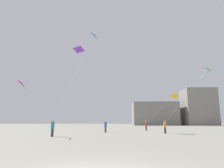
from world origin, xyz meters
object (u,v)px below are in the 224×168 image
Objects in this scene: kite_magenta_diamond at (21,83)px; person_in_red at (146,125)px; kite_amber_delta at (174,96)px; building_left_hall at (154,114)px; kite_cobalt_diamond at (94,35)px; person_in_orange at (165,126)px; kite_violet_delta at (79,51)px; person_in_teal at (53,127)px; person_in_blue at (105,126)px; building_centre_hall at (198,107)px; kite_emerald_diamond at (208,69)px.

person_in_red is at bearing 43.68° from kite_magenta_diamond.
kite_amber_delta reaches higher than person_in_red.
kite_cobalt_diamond is at bearing -105.89° from building_left_hall.
kite_amber_delta reaches higher than person_in_orange.
kite_violet_delta reaches higher than kite_magenta_diamond.
person_in_teal is (-11.34, -14.67, 0.00)m from person_in_red.
kite_violet_delta is at bearing -128.64° from person_in_orange.
person_in_teal is 1.02× the size of person_in_blue.
building_left_hall reaches higher than person_in_red.
building_centre_hall reaches higher than building_left_hall.
person_in_blue is at bearing 75.49° from kite_cobalt_diamond.
person_in_orange is 0.09× the size of building_left_hall.
kite_emerald_diamond is 15.49m from kite_cobalt_diamond.
kite_cobalt_diamond is 0.60× the size of building_left_hall.
kite_emerald_diamond is (7.00, -9.12, 7.28)m from person_in_red.
kite_amber_delta is (12.11, 8.24, 5.13)m from person_in_blue.
kite_emerald_diamond is at bearing -93.93° from building_left_hall.
building_centre_hall is (40.87, 66.65, 6.70)m from person_in_teal.
kite_amber_delta is 0.87× the size of kite_emerald_diamond.
person_in_orange is 1.00× the size of person_in_blue.
kite_magenta_diamond is at bearing -141.53° from kite_amber_delta.
person_in_red is at bearing 54.99° from kite_cobalt_diamond.
person_in_red reaches higher than person_in_blue.
kite_emerald_diamond reaches higher than person_in_orange.
kite_violet_delta is at bearing -161.11° from kite_amber_delta.
kite_amber_delta is 55.43m from building_centre_hall.
person_in_orange is 0.11× the size of building_centre_hall.
person_in_teal is at bearing -107.75° from building_left_hall.
kite_magenta_diamond is 75.95m from building_left_hall.
person_in_teal is at bearing 148.16° from person_in_blue.
kite_cobalt_diamond reaches higher than kite_magenta_diamond.
kite_violet_delta is at bearing 58.44° from person_in_blue.
person_in_blue is (4.80, 8.44, -0.01)m from person_in_teal.
person_in_teal reaches higher than person_in_blue.
person_in_teal is 5.91m from kite_magenta_diamond.
building_centre_hall is at bearing 106.29° from person_in_red.
kite_violet_delta is 8.19m from kite_cobalt_diamond.
kite_amber_delta reaches higher than kite_magenta_diamond.
person_in_teal is 0.09× the size of building_left_hall.
building_left_hall is (22.60, 60.47, -8.04)m from kite_violet_delta.
kite_violet_delta reaches higher than kite_emerald_diamond.
building_left_hall is 1.25× the size of building_centre_hall.
kite_magenta_diamond is at bearing -90.43° from person_in_red.
kite_emerald_diamond is at bearing 13.39° from kite_magenta_diamond.
building_left_hall is (19.34, 67.94, -7.34)m from kite_cobalt_diamond.
person_in_red is 21.30m from kite_magenta_diamond.
building_centre_hall reaches higher than kite_cobalt_diamond.
building_left_hall is at bearing 86.07° from kite_emerald_diamond.
kite_emerald_diamond is at bearing -104.27° from person_in_blue.
building_left_hall is at bearing 165.05° from building_centre_hall.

